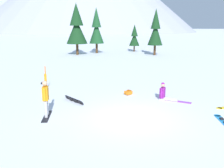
{
  "coord_description": "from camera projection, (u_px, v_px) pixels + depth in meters",
  "views": [
    {
      "loc": [
        -0.12,
        -10.6,
        4.11
      ],
      "look_at": [
        -1.09,
        2.41,
        1.0
      ],
      "focal_mm": 38.96,
      "sensor_mm": 36.0,
      "label": 1
    }
  ],
  "objects": [
    {
      "name": "ground_plane",
      "position": [
        132.0,
        117.0,
        11.23
      ],
      "size": [
        800.0,
        800.0,
        0.0
      ],
      "primitive_type": "plane",
      "color": "silver"
    },
    {
      "name": "snowboarder_foreground",
      "position": [
        46.0,
        97.0,
        11.13
      ],
      "size": [
        0.54,
        1.55,
        1.99
      ],
      "color": "black",
      "rests_on": "ground_plane"
    },
    {
      "name": "snowboarder_midground",
      "position": [
        165.0,
        94.0,
        13.85
      ],
      "size": [
        1.75,
        1.08,
        1.0
      ],
      "color": "#B7B7BC",
      "rests_on": "ground_plane"
    },
    {
      "name": "loose_snowboard_near_left",
      "position": [
        74.0,
        100.0,
        13.49
      ],
      "size": [
        1.38,
        1.34,
        0.24
      ],
      "color": "black",
      "rests_on": "ground_plane"
    },
    {
      "name": "loose_snowboard_near_right",
      "position": [
        224.0,
        121.0,
        10.7
      ],
      "size": [
        0.33,
        1.8,
        0.09
      ],
      "color": "#1E8CD8",
      "rests_on": "ground_plane"
    },
    {
      "name": "backpack_orange",
      "position": [
        128.0,
        92.0,
        14.97
      ],
      "size": [
        0.54,
        0.56,
        0.29
      ],
      "color": "orange",
      "rests_on": "ground_plane"
    },
    {
      "name": "trail_marker_pole",
      "position": [
        46.0,
        78.0,
        16.08
      ],
      "size": [
        0.06,
        0.06,
        1.56
      ],
      "primitive_type": "cylinder",
      "color": "orange",
      "rests_on": "ground_plane"
    },
    {
      "name": "pine_tree_young",
      "position": [
        96.0,
        29.0,
        37.19
      ],
      "size": [
        2.26,
        2.26,
        6.91
      ],
      "color": "#472D19",
      "rests_on": "ground_plane"
    },
    {
      "name": "pine_tree_short",
      "position": [
        77.0,
        27.0,
        35.0
      ],
      "size": [
        3.06,
        3.06,
        7.37
      ],
      "color": "#472D19",
      "rests_on": "ground_plane"
    },
    {
      "name": "pine_tree_broad",
      "position": [
        155.0,
        30.0,
        34.64
      ],
      "size": [
        2.14,
        2.14,
        6.56
      ],
      "color": "#472D19",
      "rests_on": "ground_plane"
    },
    {
      "name": "pine_tree_tall",
      "position": [
        134.0,
        37.0,
        39.92
      ],
      "size": [
        1.7,
        1.7,
        4.4
      ],
      "color": "#472D19",
      "rests_on": "ground_plane"
    }
  ]
}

